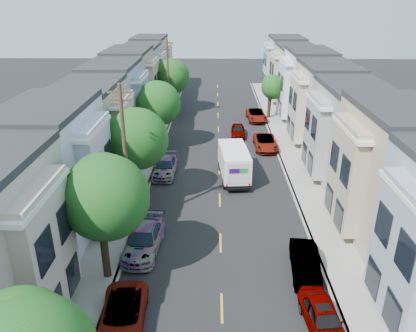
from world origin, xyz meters
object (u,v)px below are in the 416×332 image
Objects in this scene: tree_c at (136,139)px; parked_right_d at (256,115)px; utility_pole_near at (126,159)px; parked_left_b at (123,316)px; fedex_truck at (234,162)px; lead_sedan at (238,131)px; tree_far_r at (273,88)px; tree_e at (171,77)px; parked_right_c at (265,143)px; tree_b at (104,198)px; tree_d at (157,104)px; parked_left_c at (144,240)px; utility_pole_far at (168,80)px; parked_left_d at (165,167)px; parked_right_b at (305,263)px; parked_right_a at (323,318)px.

tree_c reaches higher than parked_right_d.
tree_c is 3.85m from utility_pole_near.
tree_c reaches higher than parked_left_b.
fedex_truck is 1.47× the size of lead_sedan.
tree_e is at bearing 167.97° from tree_far_r.
parked_left_b is 0.96× the size of parked_right_c.
tree_e is 1.52× the size of parked_left_b.
tree_far_r is at bearing 68.41° from fedex_truck.
tree_d is (0.00, 21.21, -0.41)m from tree_b.
tree_b reaches higher than lead_sedan.
parked_left_c is at bearing -124.04° from fedex_truck.
parked_left_c is (1.40, -28.85, -4.40)m from utility_pole_far.
parked_left_d reaches higher than parked_right_b.
tree_d is at bearing 123.51° from parked_right_b.
parked_left_c is 10.04m from parked_right_b.
parked_left_c is at bearing -112.28° from parked_right_d.
fedex_truck is 1.20× the size of parked_right_c.
tree_d is 18.96m from parked_left_c.
parked_right_a is 24.94m from parked_right_c.
parked_left_c reaches higher than parked_right_b.
parked_right_d is (11.20, -3.80, -4.18)m from tree_e.
tree_d is 1.68× the size of parked_right_b.
tree_b is at bearing -94.45° from parked_left_d.
utility_pole_near is at bearing 160.89° from parked_right_b.
tree_d is at bearing -153.46° from lead_sedan.
tree_c is 1.87× the size of lead_sedan.
utility_pole_far reaches higher than tree_far_r.
parked_left_d reaches higher than lead_sedan.
parked_left_c is (1.40, -6.71, -4.41)m from tree_c.
utility_pole_far is at bearing 136.76° from parked_right_c.
utility_pole_far reaches higher than parked_left_b.
tree_d is 1.45× the size of parked_right_c.
fedex_truck is 18.05m from parked_right_d.
parked_right_d is (9.80, 35.13, 0.02)m from parked_left_b.
lead_sedan is at bearing -116.69° from parked_right_d.
tree_far_r is at bearing 60.07° from tree_c.
parked_left_b is (1.40, -35.34, -4.49)m from utility_pole_far.
parked_left_b is 0.95× the size of parked_left_c.
parked_right_a is (11.20, -38.95, -4.17)m from tree_e.
tree_e is at bearing 112.94° from parked_right_b.
utility_pole_far is (0.00, 31.59, -0.07)m from tree_b.
tree_b is 16.08m from fedex_truck.
tree_c reaches higher than parked_left_d.
parked_left_b is at bearing -86.78° from tree_d.
tree_far_r is (13.20, 22.92, -1.11)m from tree_c.
tree_d is 0.71× the size of utility_pole_far.
parked_right_d is at bearing 70.72° from parked_left_b.
parked_left_d is 1.10× the size of parked_right_a.
tree_c is 8.15m from parked_left_c.
tree_d is 15.62m from utility_pole_near.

